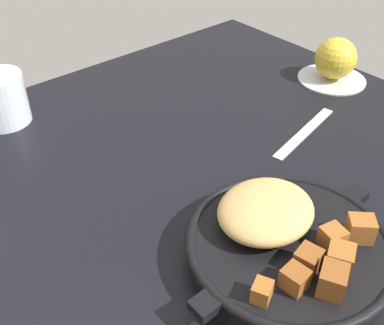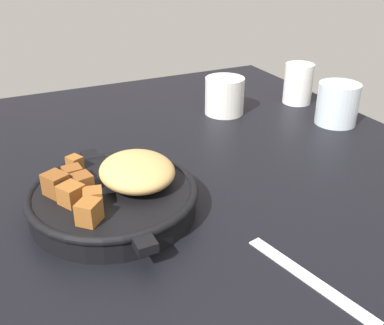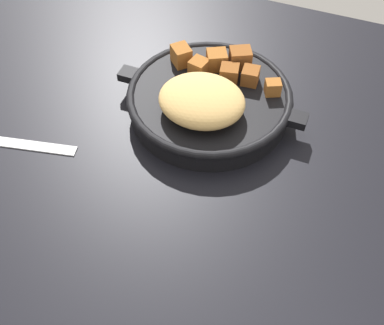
% 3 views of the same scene
% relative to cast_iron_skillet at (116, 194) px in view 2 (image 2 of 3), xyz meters
% --- Properties ---
extents(ground_plane, '(1.04, 0.88, 0.02)m').
position_rel_cast_iron_skillet_xyz_m(ground_plane, '(-0.04, 0.13, -0.04)').
color(ground_plane, black).
extents(cast_iron_skillet, '(0.27, 0.23, 0.07)m').
position_rel_cast_iron_skillet_xyz_m(cast_iron_skillet, '(0.00, 0.00, 0.00)').
color(cast_iron_skillet, black).
rests_on(cast_iron_skillet, ground_plane).
extents(butter_knife, '(0.17, 0.05, 0.00)m').
position_rel_cast_iron_skillet_xyz_m(butter_knife, '(0.22, 0.15, -0.03)').
color(butter_knife, silver).
rests_on(butter_knife, ground_plane).
extents(white_creamer_pitcher, '(0.06, 0.06, 0.09)m').
position_rel_cast_iron_skillet_xyz_m(white_creamer_pitcher, '(-0.25, 0.49, 0.02)').
color(white_creamer_pitcher, white).
rests_on(white_creamer_pitcher, ground_plane).
extents(ceramic_mug_white, '(0.08, 0.08, 0.08)m').
position_rel_cast_iron_skillet_xyz_m(ceramic_mug_white, '(-0.26, 0.32, 0.01)').
color(ceramic_mug_white, silver).
rests_on(ceramic_mug_white, ground_plane).
extents(water_glass_short, '(0.08, 0.08, 0.08)m').
position_rel_cast_iron_skillet_xyz_m(water_glass_short, '(-0.12, 0.49, 0.01)').
color(water_glass_short, silver).
rests_on(water_glass_short, ground_plane).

